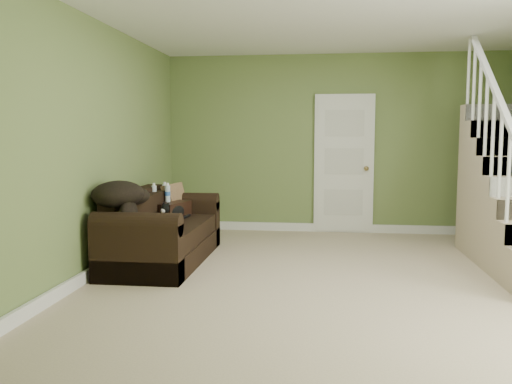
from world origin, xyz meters
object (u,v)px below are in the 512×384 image
(sofa, at_px, (161,235))
(banana, at_px, (166,224))
(cat, at_px, (174,212))
(side_table, at_px, (163,226))

(sofa, bearing_deg, banana, -57.68)
(banana, bearing_deg, cat, 64.95)
(sofa, relative_size, side_table, 2.39)
(sofa, relative_size, cat, 4.22)
(side_table, distance_m, cat, 0.33)
(sofa, height_order, banana, sofa)
(sofa, distance_m, banana, 0.28)
(side_table, bearing_deg, sofa, -76.06)
(cat, relative_size, banana, 2.55)
(sofa, xyz_separation_m, side_table, (-0.12, 0.48, 0.01))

